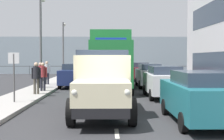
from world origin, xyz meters
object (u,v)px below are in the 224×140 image
at_px(lorry_cargo_green, 110,59).
at_px(lamp_post_far, 63,44).
at_px(pedestrian_couple_b, 40,73).
at_px(car_teal_kerbside_near, 199,96).
at_px(car_silver_kerbside_2, 149,75).
at_px(street_sign, 14,68).
at_px(pedestrian_strolling, 43,74).
at_px(lamp_post_promenade, 41,32).
at_px(pedestrian_couple_a, 36,75).
at_px(truck_vintage_cream, 103,85).
at_px(car_maroon_kerbside_3, 140,71).
at_px(pedestrian_by_lamp, 47,71).
at_px(car_navy_oppositeside_0, 74,75).
at_px(car_white_kerbside_1, 164,81).

xyz_separation_m(lorry_cargo_green, lamp_post_far, (4.77, -11.09, 1.50)).
height_order(lorry_cargo_green, pedestrian_couple_b, lorry_cargo_green).
xyz_separation_m(car_teal_kerbside_near, car_silver_kerbside_2, (0.00, -12.10, -0.00)).
bearing_deg(street_sign, pedestrian_strolling, -93.64).
distance_m(car_silver_kerbside_2, pedestrian_strolling, 7.94).
height_order(car_teal_kerbside_near, lamp_post_promenade, lamp_post_promenade).
distance_m(lorry_cargo_green, lamp_post_promenade, 5.33).
relative_size(pedestrian_couple_a, lamp_post_far, 0.31).
height_order(pedestrian_couple_a, pedestrian_strolling, pedestrian_couple_a).
relative_size(lorry_cargo_green, street_sign, 3.65).
bearing_deg(pedestrian_couple_a, car_silver_kerbside_2, -142.37).
xyz_separation_m(truck_vintage_cream, pedestrian_couple_a, (3.78, -5.89, 0.01)).
bearing_deg(car_teal_kerbside_near, car_silver_kerbside_2, -90.00).
relative_size(car_maroon_kerbside_3, street_sign, 1.70).
distance_m(car_maroon_kerbside_3, pedestrian_by_lamp, 9.45).
bearing_deg(lorry_cargo_green, car_maroon_kerbside_3, -108.86).
bearing_deg(truck_vintage_cream, car_maroon_kerbside_3, -100.40).
bearing_deg(pedestrian_couple_b, car_navy_oppositeside_0, -131.32).
bearing_deg(car_navy_oppositeside_0, pedestrian_by_lamp, -11.87).
relative_size(car_white_kerbside_1, pedestrian_strolling, 2.36).
relative_size(lorry_cargo_green, car_teal_kerbside_near, 1.85).
bearing_deg(pedestrian_by_lamp, lamp_post_far, -90.21).
bearing_deg(car_teal_kerbside_near, car_maroon_kerbside_3, -90.00).
bearing_deg(car_maroon_kerbside_3, pedestrian_strolling, 54.99).
relative_size(car_white_kerbside_1, street_sign, 1.81).
bearing_deg(lorry_cargo_green, street_sign, 54.62).
bearing_deg(car_white_kerbside_1, car_silver_kerbside_2, -90.00).
height_order(car_maroon_kerbside_3, car_navy_oppositeside_0, same).
bearing_deg(pedestrian_by_lamp, lorry_cargo_green, 149.46).
relative_size(car_navy_oppositeside_0, pedestrian_couple_b, 2.75).
relative_size(pedestrian_couple_b, lamp_post_promenade, 0.27).
bearing_deg(pedestrian_strolling, pedestrian_couple_b, -72.57).
bearing_deg(truck_vintage_cream, car_white_kerbside_1, -120.66).
bearing_deg(lorry_cargo_green, lamp_post_promenade, -14.13).
distance_m(pedestrian_couple_b, lamp_post_far, 11.25).
distance_m(pedestrian_by_lamp, lamp_post_far, 8.60).
distance_m(pedestrian_strolling, pedestrian_couple_b, 1.81).
xyz_separation_m(car_white_kerbside_1, pedestrian_by_lamp, (7.66, -6.56, 0.29)).
bearing_deg(lamp_post_far, lamp_post_promenade, 89.58).
bearing_deg(pedestrian_couple_b, car_silver_kerbside_2, -164.94).
relative_size(car_maroon_kerbside_3, car_navy_oppositeside_0, 0.82).
xyz_separation_m(car_silver_kerbside_2, pedestrian_couple_a, (7.00, 5.39, 0.30)).
height_order(truck_vintage_cream, lamp_post_far, lamp_post_far).
xyz_separation_m(car_teal_kerbside_near, pedestrian_couple_b, (7.53, -10.08, 0.25)).
distance_m(car_white_kerbside_1, car_navy_oppositeside_0, 8.24).
xyz_separation_m(car_teal_kerbside_near, lamp_post_promenade, (7.70, -11.19, 3.04)).
bearing_deg(car_navy_oppositeside_0, street_sign, 78.48).
distance_m(car_silver_kerbside_2, lamp_post_far, 12.07).
bearing_deg(street_sign, car_silver_kerbside_2, -131.05).
xyz_separation_m(car_white_kerbside_1, car_navy_oppositeside_0, (5.53, -6.11, 0.00)).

